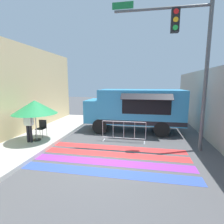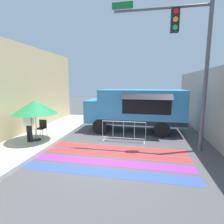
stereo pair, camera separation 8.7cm
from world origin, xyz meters
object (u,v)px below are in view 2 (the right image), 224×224
at_px(patio_umbrella, 35,107).
at_px(traffic_signal_pole, 189,50).
at_px(folding_chair, 42,127).
at_px(barricade_front, 124,132).
at_px(food_truck, 134,107).
at_px(vendor_person, 29,121).

bearing_deg(patio_umbrella, traffic_signal_pole, 4.42).
xyz_separation_m(patio_umbrella, folding_chair, (-0.13, 0.67, -1.12)).
bearing_deg(barricade_front, food_truck, 81.18).
relative_size(food_truck, traffic_signal_pole, 0.92).
bearing_deg(folding_chair, vendor_person, -76.94).
bearing_deg(traffic_signal_pole, patio_umbrella, -175.58).
xyz_separation_m(traffic_signal_pole, patio_umbrella, (-6.82, -0.53, -2.47)).
xyz_separation_m(folding_chair, barricade_front, (4.26, 0.39, -0.15)).
height_order(traffic_signal_pole, folding_chair, traffic_signal_pole).
bearing_deg(food_truck, folding_chair, -150.84).
bearing_deg(barricade_front, traffic_signal_pole, -11.09).
distance_m(folding_chair, vendor_person, 1.07).
bearing_deg(patio_umbrella, food_truck, 35.89).
distance_m(food_truck, traffic_signal_pole, 4.55).
relative_size(food_truck, vendor_person, 3.32).
distance_m(traffic_signal_pole, patio_umbrella, 7.28).
distance_m(vendor_person, barricade_front, 4.55).
height_order(patio_umbrella, barricade_front, patio_umbrella).
relative_size(food_truck, patio_umbrella, 2.78).
distance_m(food_truck, folding_chair, 5.33).
distance_m(food_truck, barricade_front, 2.40).
bearing_deg(patio_umbrella, vendor_person, -120.02).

